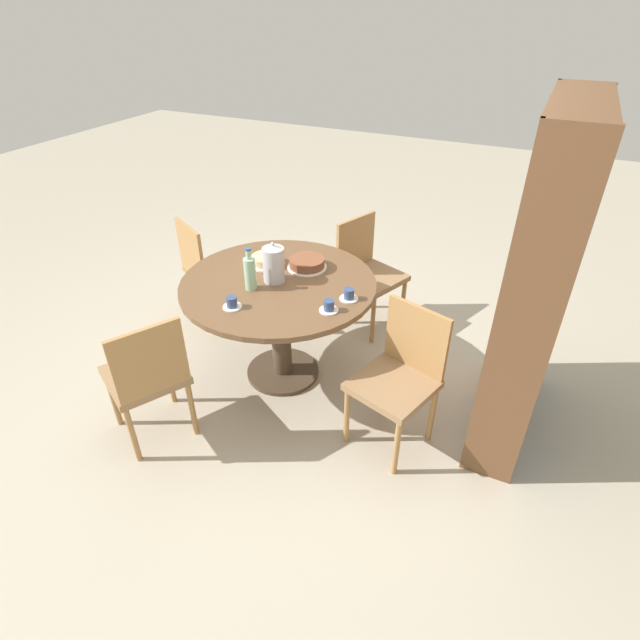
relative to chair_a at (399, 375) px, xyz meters
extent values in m
plane|color=#B2A893|center=(-0.23, -0.90, -0.47)|extent=(14.00, 14.00, 0.00)
cylinder|color=#473828|center=(-0.23, -0.90, -0.46)|extent=(0.51, 0.51, 0.03)
cylinder|color=#473828|center=(-0.23, -0.90, -0.10)|extent=(0.13, 0.13, 0.69)
cylinder|color=brown|center=(-0.23, -0.90, 0.26)|extent=(1.26, 1.26, 0.04)
cylinder|color=#A87A47|center=(0.17, -0.25, -0.27)|extent=(0.03, 0.03, 0.41)
cylinder|color=#A87A47|center=(0.28, 0.10, -0.27)|extent=(0.03, 0.03, 0.41)
cylinder|color=#A87A47|center=(-0.17, -0.13, -0.27)|extent=(0.03, 0.03, 0.41)
cylinder|color=#A87A47|center=(-0.06, 0.21, -0.27)|extent=(0.03, 0.03, 0.41)
cube|color=#93704C|center=(0.06, -0.02, -0.04)|extent=(0.53, 0.53, 0.04)
cube|color=#A87A47|center=(-0.13, 0.04, 0.19)|extent=(0.15, 0.39, 0.41)
cylinder|color=#A87A47|center=(-0.86, -0.46, -0.27)|extent=(0.03, 0.03, 0.41)
cylinder|color=#A87A47|center=(-1.19, -0.32, -0.27)|extent=(0.03, 0.03, 0.41)
cylinder|color=#A87A47|center=(-0.99, -0.79, -0.27)|extent=(0.03, 0.03, 0.41)
cylinder|color=#A87A47|center=(-1.32, -0.66, -0.27)|extent=(0.03, 0.03, 0.41)
cube|color=#93704C|center=(-1.09, -0.56, -0.04)|extent=(0.55, 0.55, 0.04)
cube|color=#A87A47|center=(-1.16, -0.74, 0.19)|extent=(0.38, 0.17, 0.41)
cylinder|color=#A87A47|center=(-0.74, -1.47, -0.27)|extent=(0.03, 0.03, 0.41)
cylinder|color=#A87A47|center=(-0.92, -1.79, -0.27)|extent=(0.03, 0.03, 0.41)
cylinder|color=#A87A47|center=(-0.43, -1.65, -0.27)|extent=(0.03, 0.03, 0.41)
cylinder|color=#A87A47|center=(-0.60, -1.96, -0.27)|extent=(0.03, 0.03, 0.41)
cube|color=#93704C|center=(-0.67, -1.72, -0.04)|extent=(0.57, 0.57, 0.04)
cube|color=#A87A47|center=(-0.50, -1.81, 0.19)|extent=(0.21, 0.36, 0.41)
cylinder|color=#A87A47|center=(0.34, -1.42, -0.27)|extent=(0.03, 0.03, 0.41)
cylinder|color=#A87A47|center=(0.65, -1.60, -0.27)|extent=(0.03, 0.03, 0.41)
cylinder|color=#A87A47|center=(0.51, -1.11, -0.27)|extent=(0.03, 0.03, 0.41)
cylinder|color=#A87A47|center=(0.83, -1.29, -0.27)|extent=(0.03, 0.03, 0.41)
cube|color=#93704C|center=(0.58, -1.36, -0.04)|extent=(0.57, 0.57, 0.04)
cube|color=#A87A47|center=(0.68, -1.18, 0.19)|extent=(0.36, 0.22, 0.41)
cube|color=brown|center=(0.07, 0.57, 0.49)|extent=(0.04, 0.28, 1.92)
cube|color=brown|center=(-0.94, 0.57, 0.49)|extent=(0.04, 0.28, 1.92)
cube|color=brown|center=(-0.44, 0.44, 0.49)|extent=(1.05, 0.02, 1.92)
cube|color=brown|center=(-0.44, 0.57, -0.45)|extent=(0.98, 0.27, 0.04)
cube|color=brown|center=(-0.44, 0.57, 0.01)|extent=(0.98, 0.27, 0.04)
cube|color=brown|center=(-0.44, 0.57, 0.49)|extent=(0.98, 0.27, 0.04)
cube|color=brown|center=(-0.44, 0.57, 0.97)|extent=(0.98, 0.27, 0.04)
cube|color=brown|center=(-0.44, 0.57, 1.43)|extent=(0.98, 0.27, 0.04)
cube|color=#234793|center=(-0.12, 0.56, -0.24)|extent=(0.35, 0.21, 0.39)
cube|color=#234793|center=(-0.75, 0.56, -0.27)|extent=(0.35, 0.21, 0.33)
cube|color=beige|center=(-0.15, 0.56, 0.19)|extent=(0.41, 0.21, 0.33)
cube|color=teal|center=(-0.72, 0.56, 0.21)|extent=(0.41, 0.21, 0.37)
cube|color=gold|center=(-0.13, 0.56, 0.66)|extent=(0.37, 0.21, 0.30)
cube|color=orange|center=(-0.74, 0.56, 0.66)|extent=(0.37, 0.21, 0.31)
cube|color=orange|center=(-0.15, 0.56, 1.15)|extent=(0.41, 0.21, 0.33)
cube|color=teal|center=(-0.72, 0.56, 1.15)|extent=(0.41, 0.21, 0.34)
cylinder|color=silver|center=(-0.23, -0.93, 0.40)|extent=(0.14, 0.14, 0.23)
cone|color=silver|center=(-0.23, -0.93, 0.52)|extent=(0.13, 0.13, 0.02)
sphere|color=silver|center=(-0.23, -0.93, 0.54)|extent=(0.02, 0.02, 0.02)
cylinder|color=#99C6A3|center=(-0.08, -1.01, 0.39)|extent=(0.07, 0.07, 0.21)
cylinder|color=#99C6A3|center=(-0.08, -1.01, 0.52)|extent=(0.03, 0.03, 0.06)
cylinder|color=#2D5184|center=(-0.08, -1.01, 0.55)|extent=(0.04, 0.04, 0.01)
cylinder|color=white|center=(-0.47, -0.82, 0.29)|extent=(0.26, 0.26, 0.01)
cylinder|color=brown|center=(-0.47, -0.82, 0.32)|extent=(0.23, 0.23, 0.06)
cylinder|color=white|center=(-0.39, -1.09, 0.29)|extent=(0.23, 0.23, 0.01)
cylinder|color=#DBB784|center=(-0.39, -1.09, 0.32)|extent=(0.20, 0.20, 0.05)
cylinder|color=silver|center=(-0.05, -0.47, 0.29)|extent=(0.11, 0.11, 0.01)
cylinder|color=#334775|center=(-0.05, -0.47, 0.32)|extent=(0.06, 0.06, 0.06)
cylinder|color=silver|center=(0.16, -0.99, 0.29)|extent=(0.11, 0.11, 0.01)
cylinder|color=#334775|center=(0.16, -0.99, 0.32)|extent=(0.06, 0.06, 0.06)
cylinder|color=silver|center=(-0.22, -0.41, 0.29)|extent=(0.11, 0.11, 0.01)
cylinder|color=#334775|center=(-0.22, -0.41, 0.32)|extent=(0.06, 0.06, 0.06)
camera|label=1|loc=(2.18, 0.52, 1.84)|focal=28.00mm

